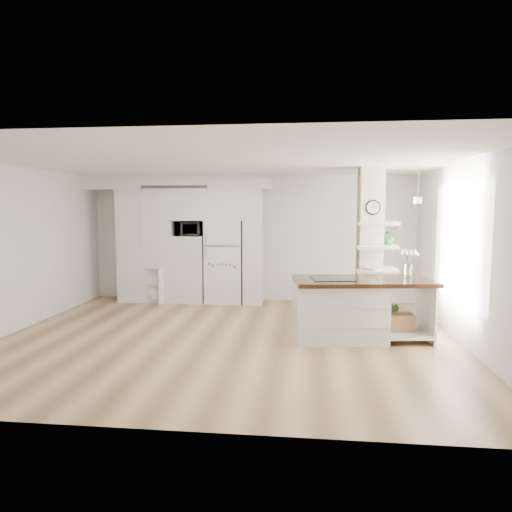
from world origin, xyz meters
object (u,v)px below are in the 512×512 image
at_px(refrigerator, 225,261).
at_px(bookshelf, 154,287).
at_px(kitchen_island, 347,308).
at_px(floor_plant_a, 389,319).

bearing_deg(refrigerator, bookshelf, -172.67).
height_order(refrigerator, bookshelf, refrigerator).
bearing_deg(kitchen_island, refrigerator, 125.77).
distance_m(kitchen_island, bookshelf, 4.52).
distance_m(refrigerator, kitchen_island, 3.48).
xyz_separation_m(kitchen_island, floor_plant_a, (0.69, 0.23, -0.22)).
height_order(refrigerator, kitchen_island, refrigerator).
relative_size(kitchen_island, floor_plant_a, 4.12).
relative_size(refrigerator, kitchen_island, 0.80).
xyz_separation_m(kitchen_island, bookshelf, (-3.86, 2.34, -0.15)).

